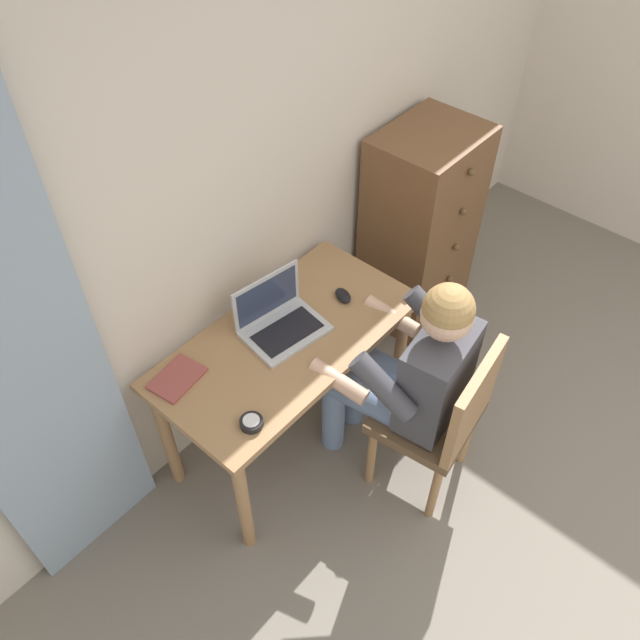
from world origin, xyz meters
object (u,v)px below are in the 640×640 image
person_seated (409,370)px  computer_mouse (343,296)px  dresser (420,229)px  chair (442,416)px  notebook_pad (177,378)px  desk (288,355)px  laptop (279,319)px  desk_clock (251,422)px

person_seated → computer_mouse: size_ratio=12.07×
dresser → chair: size_ratio=1.30×
computer_mouse → notebook_pad: computer_mouse is taller
computer_mouse → dresser: bearing=32.5°
person_seated → chair: bearing=-83.2°
desk → laptop: (0.02, 0.06, 0.16)m
dresser → laptop: dresser is taller
dresser → computer_mouse: dresser is taller
desk → person_seated: 0.53m
desk → desk_clock: bearing=-153.8°
dresser → person_seated: 1.08m
chair → person_seated: bearing=96.8°
desk → dresser: size_ratio=1.03×
notebook_pad → desk_clock: bearing=-91.8°
notebook_pad → person_seated: bearing=-52.0°
person_seated → notebook_pad: 0.95m
person_seated → computer_mouse: bearing=76.1°
laptop → computer_mouse: (0.32, -0.09, -0.04)m
chair → desk_clock: bearing=145.4°
chair → laptop: size_ratio=2.38×
desk → chair: bearing=-69.1°
chair → person_seated: (-0.02, 0.18, 0.18)m
chair → desk_clock: (-0.66, 0.46, 0.24)m
chair → computer_mouse: size_ratio=8.89×
computer_mouse → desk_clock: bearing=-142.8°
desk → laptop: laptop is taller
desk → notebook_pad: size_ratio=5.68×
chair → desk_clock: 0.84m
desk → laptop: size_ratio=3.20×
dresser → laptop: size_ratio=3.10×
laptop → desk_clock: laptop is taller
chair → desk: bearing=110.9°
computer_mouse → desk_clock: (-0.75, -0.18, -0.00)m
desk → chair: size_ratio=1.34×
notebook_pad → laptop: bearing=-21.9°
person_seated → notebook_pad: bearing=136.1°
dresser → person_seated: (-0.91, -0.57, 0.10)m
computer_mouse → person_seated: bearing=-79.9°
computer_mouse → chair: bearing=-74.1°
desk_clock → notebook_pad: (-0.04, 0.38, -0.01)m
dresser → person_seated: person_seated is taller
person_seated → computer_mouse: person_seated is taller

